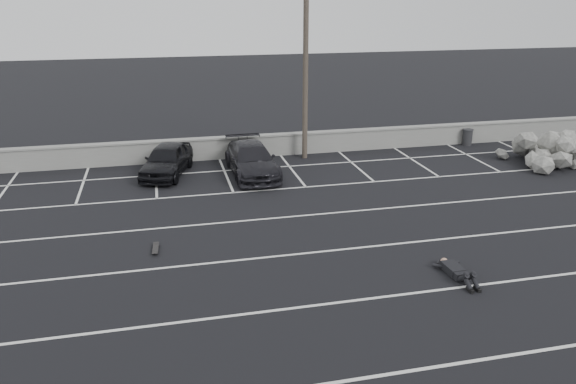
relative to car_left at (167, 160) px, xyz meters
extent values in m
plane|color=black|center=(4.49, -12.00, -0.68)|extent=(120.00, 120.00, 0.00)
cube|color=gray|center=(4.49, 2.00, -0.18)|extent=(50.00, 0.35, 1.00)
cube|color=gray|center=(4.49, 2.00, 0.34)|extent=(50.00, 0.45, 0.08)
cube|color=silver|center=(4.49, -15.00, -0.68)|extent=(36.00, 0.10, 0.01)
cube|color=silver|center=(4.49, -12.00, -0.68)|extent=(36.00, 0.10, 0.01)
cube|color=silver|center=(4.49, -9.00, -0.68)|extent=(36.00, 0.10, 0.01)
cube|color=silver|center=(4.49, -6.00, -0.68)|extent=(36.00, 0.10, 0.01)
cube|color=silver|center=(4.49, -3.00, -0.68)|extent=(36.00, 0.10, 0.01)
cube|color=silver|center=(4.49, 0.00, -0.68)|extent=(36.00, 0.10, 0.01)
cube|color=silver|center=(-6.51, -0.50, -0.68)|extent=(0.10, 5.00, 0.01)
cube|color=silver|center=(-3.51, -0.50, -0.68)|extent=(0.10, 5.00, 0.01)
cube|color=silver|center=(-0.51, -0.50, -0.68)|extent=(0.10, 5.00, 0.01)
cube|color=silver|center=(2.49, -0.50, -0.68)|extent=(0.10, 5.00, 0.01)
cube|color=silver|center=(5.49, -0.50, -0.68)|extent=(0.10, 5.00, 0.01)
cube|color=silver|center=(8.49, -0.50, -0.68)|extent=(0.10, 5.00, 0.01)
cube|color=silver|center=(11.49, -0.50, -0.68)|extent=(0.10, 5.00, 0.01)
cube|color=silver|center=(14.49, -0.50, -0.68)|extent=(0.10, 5.00, 0.01)
cube|color=silver|center=(17.49, -0.50, -0.68)|extent=(0.10, 5.00, 0.01)
imported|color=black|center=(0.00, 0.00, 0.00)|extent=(2.76, 4.30, 1.36)
imported|color=black|center=(3.61, -0.83, -0.01)|extent=(2.01, 4.70, 1.35)
cylinder|color=#4C4238|center=(6.54, 1.20, 3.94)|extent=(0.25, 0.25, 9.24)
cylinder|color=#27282A|center=(15.44, 1.60, -0.28)|extent=(0.59, 0.59, 0.80)
cylinder|color=#27282A|center=(15.44, 1.60, 0.14)|extent=(0.65, 0.65, 0.04)
cube|color=black|center=(-0.61, -7.76, -0.61)|extent=(0.22, 0.71, 0.02)
cube|color=#27282A|center=(-0.59, -7.53, -0.64)|extent=(0.15, 0.05, 0.04)
cube|color=#27282A|center=(-0.62, -7.99, -0.64)|extent=(0.15, 0.05, 0.04)
cylinder|color=black|center=(-0.68, -7.52, -0.66)|extent=(0.03, 0.05, 0.05)
cylinder|color=black|center=(-0.51, -7.54, -0.66)|extent=(0.03, 0.05, 0.05)
cylinder|color=black|center=(-0.71, -7.99, -0.66)|extent=(0.03, 0.05, 0.05)
cylinder|color=black|center=(-0.54, -8.00, -0.66)|extent=(0.03, 0.05, 0.05)
camera|label=1|loc=(-0.18, -24.07, 6.91)|focal=35.00mm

